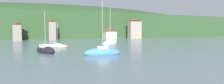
% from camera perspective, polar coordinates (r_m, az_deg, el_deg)
% --- Properties ---
extents(wooded_hillside, '(352.00, 45.41, 31.77)m').
position_cam_1_polar(wooded_hillside, '(123.25, -16.14, 4.00)').
color(wooded_hillside, '#2D4C28').
rests_on(wooded_hillside, ground_plane).
extents(shore_building_west, '(3.46, 4.73, 8.06)m').
position_cam_1_polar(shore_building_west, '(90.65, -25.96, 2.90)').
color(shore_building_west, gray).
rests_on(shore_building_west, ground_plane).
extents(shore_building_westcentral, '(3.24, 3.61, 9.40)m').
position_cam_1_polar(shore_building_westcentral, '(90.43, -17.12, 3.51)').
color(shore_building_westcentral, gray).
rests_on(shore_building_westcentral, ground_plane).
extents(shore_building_central, '(6.02, 5.16, 5.96)m').
position_cam_1_polar(shore_building_central, '(97.94, -0.68, 2.67)').
color(shore_building_central, beige).
rests_on(shore_building_central, ground_plane).
extents(shore_building_eastcentral, '(6.71, 4.15, 10.80)m').
position_cam_1_polar(shore_building_eastcentral, '(103.58, 6.60, 3.98)').
color(shore_building_eastcentral, gray).
rests_on(shore_building_eastcentral, ground_plane).
extents(sailboat_far_0, '(4.21, 7.27, 8.12)m').
position_cam_1_polar(sailboat_far_0, '(39.19, -18.91, -2.24)').
color(sailboat_far_0, black).
rests_on(sailboat_far_0, ground_plane).
extents(sailboat_far_1, '(5.28, 4.20, 6.26)m').
position_cam_1_polar(sailboat_far_1, '(50.54, -15.58, -1.14)').
color(sailboat_far_1, '#CCBC8E').
rests_on(sailboat_far_1, ground_plane).
extents(sailboat_mid_5, '(6.49, 2.61, 9.63)m').
position_cam_1_polar(sailboat_mid_5, '(33.17, -2.84, -3.04)').
color(sailboat_mid_5, teal).
rests_on(sailboat_mid_5, ground_plane).
extents(sailboat_far_10, '(7.61, 7.43, 11.47)m').
position_cam_1_polar(sailboat_far_10, '(55.69, -0.53, -0.39)').
color(sailboat_far_10, white).
rests_on(sailboat_far_10, ground_plane).
extents(mooring_buoy_mid, '(0.45, 0.45, 0.45)m').
position_cam_1_polar(mooring_buoy_mid, '(48.05, 13.85, -1.68)').
color(mooring_buoy_mid, red).
rests_on(mooring_buoy_mid, ground_plane).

